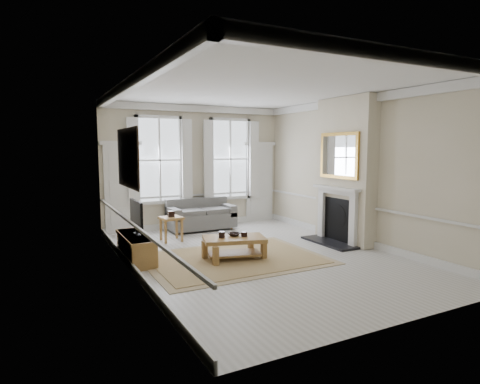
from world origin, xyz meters
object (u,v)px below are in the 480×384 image
sofa (200,217)px  coffee_table (234,241)px  side_table (171,221)px  tv_stand (136,248)px

sofa → coffee_table: (-0.50, -3.07, 0.02)m
sofa → side_table: bearing=-139.8°
side_table → coffee_table: 2.21m
sofa → side_table: 1.49m
side_table → coffee_table: bearing=-73.3°
coffee_table → tv_stand: tv_stand is taller
coffee_table → tv_stand: (-1.77, 0.78, -0.11)m
side_table → tv_stand: bearing=-130.5°
sofa → coffee_table: sofa is taller
sofa → coffee_table: bearing=-99.2°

